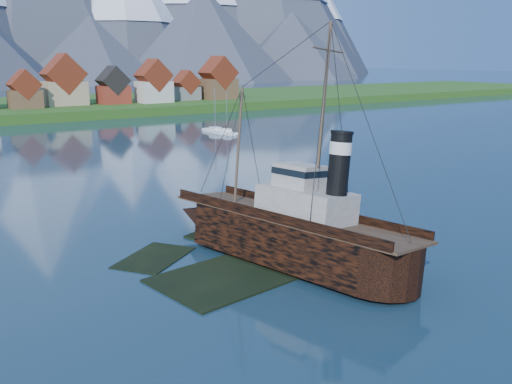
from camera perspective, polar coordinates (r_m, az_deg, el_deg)
ground at (r=55.90m, az=0.94°, el=-6.58°), size 1400.00×1400.00×0.00m
shoal at (r=58.64m, az=1.15°, el=-5.97°), size 31.71×21.24×1.14m
tugboat_wreck at (r=55.02m, az=2.43°, el=-3.68°), size 6.86×29.55×23.42m
sailboat_d at (r=145.31m, az=-2.92°, el=5.93°), size 3.71×8.39×11.12m
sailboat_e at (r=148.16m, az=-4.08°, el=6.05°), size 2.77×10.16×11.72m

